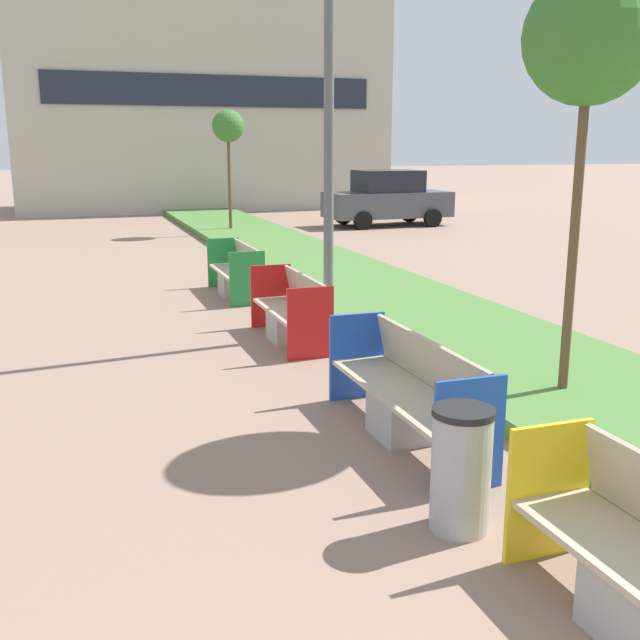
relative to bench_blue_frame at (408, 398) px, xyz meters
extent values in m
cube|color=#4C7A38|center=(2.26, 5.63, -0.29)|extent=(2.80, 120.00, 0.18)
cube|color=#B2AD9E|center=(3.06, 27.37, 3.95)|extent=(15.32, 6.21, 8.65)
cube|color=#1E2333|center=(3.06, 24.22, 4.38)|extent=(12.87, 0.08, 1.20)
cube|color=yellow|center=(-0.04, -2.22, 0.09)|extent=(0.62, 0.04, 0.94)
cube|color=#ADA8A0|center=(-0.04, 0.00, -0.17)|extent=(0.52, 0.60, 0.42)
cube|color=#BCAD8E|center=(-0.04, 0.00, 0.06)|extent=(0.58, 2.34, 0.05)
cube|color=#BCAD8E|center=(0.23, 0.00, 0.32)|extent=(0.14, 2.25, 0.48)
cube|color=blue|center=(-0.04, -1.19, 0.09)|extent=(0.62, 0.04, 0.94)
cube|color=blue|center=(-0.04, 1.19, 0.09)|extent=(0.62, 0.04, 0.94)
cube|color=#ADA8A0|center=(-0.04, 3.74, -0.17)|extent=(0.52, 0.60, 0.42)
cube|color=#BCAD8E|center=(-0.04, 3.74, 0.06)|extent=(0.58, 1.87, 0.05)
cube|color=#BCAD8E|center=(0.23, 3.74, 0.32)|extent=(0.14, 1.79, 0.48)
cube|color=red|center=(-0.04, 2.79, 0.09)|extent=(0.62, 0.04, 0.94)
cube|color=red|center=(-0.04, 4.70, 0.09)|extent=(0.62, 0.04, 0.94)
cube|color=#ADA8A0|center=(-0.04, 7.20, -0.17)|extent=(0.52, 0.60, 0.42)
cube|color=#BCAD8E|center=(-0.04, 7.20, 0.06)|extent=(0.58, 1.93, 0.05)
cube|color=#BCAD8E|center=(0.23, 7.20, 0.32)|extent=(0.14, 1.85, 0.48)
cube|color=#238C3D|center=(-0.04, 6.22, 0.09)|extent=(0.62, 0.04, 0.94)
cube|color=#238C3D|center=(-0.04, 8.19, 0.09)|extent=(0.62, 0.04, 0.94)
cylinder|color=#9EA0A5|center=(-0.40, -1.70, 0.05)|extent=(0.43, 0.43, 0.86)
cylinder|color=black|center=(-0.40, -1.70, 0.51)|extent=(0.44, 0.44, 0.05)
cylinder|color=#56595B|center=(0.61, 3.94, 3.66)|extent=(0.14, 0.14, 8.07)
cylinder|color=brown|center=(1.96, 0.31, 1.29)|extent=(0.10, 0.10, 3.34)
sphere|color=#38702D|center=(1.96, 0.31, 3.32)|extent=(1.28, 1.28, 1.28)
cylinder|color=brown|center=(1.96, 16.74, 1.11)|extent=(0.10, 0.10, 2.98)
sphere|color=#38702D|center=(1.96, 16.74, 2.86)|extent=(0.96, 0.96, 0.96)
cube|color=#474C51|center=(7.54, 17.43, 0.34)|extent=(4.26, 1.90, 0.84)
cube|color=black|center=(7.54, 17.43, 1.12)|extent=(2.15, 1.62, 0.72)
cylinder|color=black|center=(8.80, 16.53, -0.08)|extent=(0.60, 0.20, 0.60)
cylinder|color=black|center=(8.80, 18.33, -0.08)|extent=(0.60, 0.20, 0.60)
cylinder|color=black|center=(6.28, 16.53, -0.08)|extent=(0.60, 0.20, 0.60)
cylinder|color=black|center=(6.28, 18.33, -0.08)|extent=(0.60, 0.20, 0.60)
camera|label=1|loc=(-2.94, -6.02, 2.32)|focal=42.00mm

